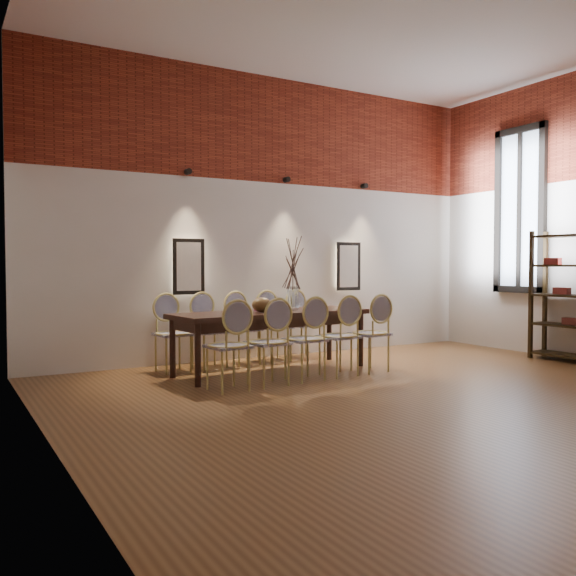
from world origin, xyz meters
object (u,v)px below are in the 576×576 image
chair_near_b (268,343)px  chair_far_d (275,327)px  vase (293,298)px  bowl (262,305)px  shelving_rack (568,296)px  chair_far_e (304,325)px  chair_near_e (370,334)px  chair_far_c (243,329)px  chair_near_d (339,336)px  chair_near_a (228,346)px  chair_far_b (209,331)px  chair_near_c (305,339)px  chair_far_a (173,334)px  dining_table (272,341)px  book (267,310)px

chair_near_b → chair_far_d: bearing=53.7°
vase → bowl: size_ratio=1.25×
shelving_rack → chair_far_e: bearing=142.8°
chair_near_e → chair_far_c: 1.70m
chair_near_d → vase: vase is taller
chair_near_a → chair_far_b: (0.38, 1.41, 0.00)m
chair_near_b → chair_near_c: same height
chair_far_b → chair_far_d: bearing=-180.0°
chair_far_a → vase: 1.56m
chair_near_b → shelving_rack: size_ratio=0.52×
chair_near_b → chair_near_e: (1.50, 0.13, 0.00)m
dining_table → chair_far_e: size_ratio=2.68×
chair_far_b → book: chair_far_b is taller
chair_near_b → chair_far_a: (-0.62, 1.32, 0.00)m
bowl → book: 0.24m
chair_far_e → chair_far_d: bearing=-0.0°
chair_far_c → chair_far_e: same height
chair_near_c → book: chair_near_c is taller
chair_near_c → chair_far_c: (-0.12, 1.36, 0.00)m
chair_near_b → vase: bearing=39.6°
dining_table → bowl: (-0.17, -0.07, 0.46)m
chair_near_e → chair_far_e: size_ratio=1.00×
chair_near_e → chair_far_d: bearing=110.2°
chair_near_c → bowl: size_ratio=3.92×
chair_near_e → chair_far_c: same height
chair_near_a → chair_far_e: bearing=34.2°
chair_near_e → chair_far_d: 1.46m
chair_far_e → dining_table: bearing=34.2°
chair_near_e → chair_far_a: 2.44m
chair_near_e → chair_far_b: size_ratio=1.00×
chair_near_b → bowl: chair_near_b is taller
chair_near_c → vase: 0.87m
chair_near_a → chair_far_b: size_ratio=1.00×
chair_far_b → chair_near_d: bearing=126.3°
chair_near_a → chair_far_b: 1.46m
dining_table → chair_far_d: bearing=53.7°
chair_far_b → chair_far_c: size_ratio=1.00×
chair_far_e → book: size_ratio=3.62×
chair_near_b → chair_far_e: bearing=42.2°
chair_far_d → vase: 0.83m
chair_near_a → chair_near_b: 0.50m
book → dining_table: bearing=-79.9°
dining_table → book: bearing=95.0°
chair_near_e → book: bearing=142.4°
chair_near_d → chair_far_e: same height
chair_far_d → bowl: 1.07m
chair_near_b → chair_near_d: same height
chair_near_a → chair_far_e: size_ratio=1.00×
chair_near_b → chair_near_c: bearing=0.0°
chair_near_d → shelving_rack: (3.34, -0.69, 0.43)m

